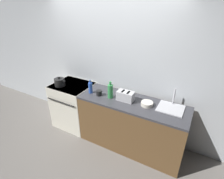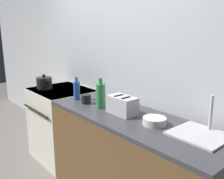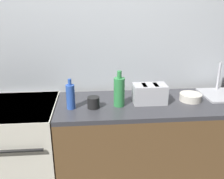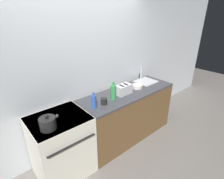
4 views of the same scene
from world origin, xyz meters
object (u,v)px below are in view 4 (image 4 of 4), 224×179
(stove, at_px, (62,145))
(bowl, at_px, (137,86))
(toaster, at_px, (124,89))
(kettle, at_px, (48,123))
(cup_black, at_px, (104,101))
(bottle_green, at_px, (113,92))
(bottle_blue, at_px, (94,101))

(stove, xyz_separation_m, bowl, (1.54, -0.01, 0.49))
(toaster, xyz_separation_m, bowl, (0.37, 0.02, -0.05))
(stove, xyz_separation_m, kettle, (-0.17, -0.14, 0.53))
(stove, xyz_separation_m, cup_black, (0.70, -0.09, 0.50))
(bottle_green, distance_m, cup_black, 0.23)
(bottle_green, bearing_deg, cup_black, -172.44)
(stove, distance_m, bottle_green, 1.08)
(toaster, distance_m, bowl, 0.37)
(stove, height_order, bottle_green, bottle_green)
(stove, xyz_separation_m, bottle_green, (0.91, -0.07, 0.58))
(cup_black, bearing_deg, kettle, -177.25)
(toaster, bearing_deg, cup_black, -171.80)
(toaster, bearing_deg, bottle_blue, -174.36)
(toaster, bearing_deg, bottle_green, -171.29)
(toaster, distance_m, cup_black, 0.48)
(kettle, bearing_deg, bottle_blue, 3.76)
(toaster, xyz_separation_m, bottle_blue, (-0.65, -0.06, 0.02))
(bottle_green, height_order, bowl, bottle_green)
(kettle, distance_m, bottle_green, 1.09)
(bottle_blue, relative_size, cup_black, 2.54)
(bottle_blue, height_order, cup_black, bottle_blue)
(stove, height_order, bowl, bowl)
(stove, relative_size, bowl, 4.96)
(stove, relative_size, toaster, 3.37)
(bottle_blue, xyz_separation_m, cup_black, (0.18, -0.00, -0.06))
(bottle_blue, bearing_deg, stove, 170.06)
(kettle, xyz_separation_m, toaster, (1.35, 0.11, 0.01))
(toaster, height_order, bottle_blue, bottle_blue)
(bowl, bearing_deg, toaster, -177.43)
(bottle_green, xyz_separation_m, bowl, (0.63, 0.06, -0.09))
(kettle, height_order, bottle_green, bottle_green)
(kettle, relative_size, bowl, 1.30)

